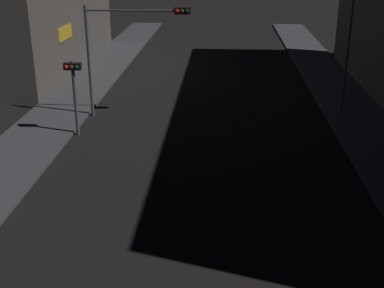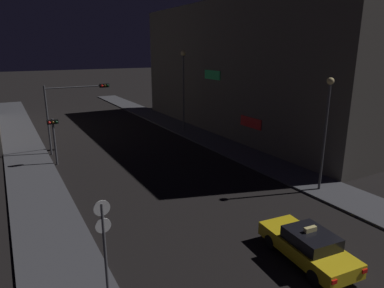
{
  "view_description": "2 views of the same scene",
  "coord_description": "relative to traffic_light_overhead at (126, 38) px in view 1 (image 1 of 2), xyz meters",
  "views": [
    {
      "loc": [
        0.83,
        0.82,
        8.65
      ],
      "look_at": [
        -0.25,
        18.17,
        1.79
      ],
      "focal_mm": 47.56,
      "sensor_mm": 36.0,
      "label": 1
    },
    {
      "loc": [
        -9.28,
        -3.34,
        8.66
      ],
      "look_at": [
        0.99,
        14.9,
        2.8
      ],
      "focal_mm": 31.93,
      "sensor_mm": 36.0,
      "label": 2
    }
  ],
  "objects": [
    {
      "name": "traffic_light_left_kerb",
      "position": [
        -1.99,
        -2.97,
        -1.6
      ],
      "size": [
        0.8,
        0.42,
        3.63
      ],
      "color": "#47474C",
      "rests_on": "ground_plane"
    },
    {
      "name": "sidewalk_left",
      "position": [
        -3.91,
        2.59,
        -4.15
      ],
      "size": [
        3.33,
        62.19,
        0.13
      ],
      "primitive_type": "cube",
      "color": "#424247",
      "rests_on": "ground_plane"
    },
    {
      "name": "sidewalk_right",
      "position": [
        12.16,
        2.59,
        -4.15
      ],
      "size": [
        3.33,
        62.19,
        0.13
      ],
      "primitive_type": "cube",
      "color": "#424247",
      "rests_on": "ground_plane"
    },
    {
      "name": "street_lamp_far_block",
      "position": [
        11.51,
        1.57,
        1.69
      ],
      "size": [
        0.54,
        0.54,
        8.36
      ],
      "color": "#47474C",
      "rests_on": "sidewalk_right"
    },
    {
      "name": "traffic_light_overhead",
      "position": [
        0.0,
        0.0,
        0.0
      ],
      "size": [
        5.35,
        0.42,
        5.81
      ],
      "color": "#47474C",
      "rests_on": "ground_plane"
    }
  ]
}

